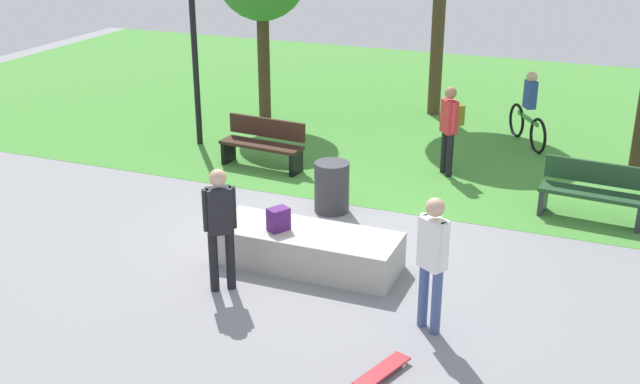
# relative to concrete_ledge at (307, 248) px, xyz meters

# --- Properties ---
(ground_plane) EXTENTS (28.00, 28.00, 0.00)m
(ground_plane) POSITION_rel_concrete_ledge_xyz_m (-0.27, 1.05, -0.26)
(ground_plane) COLOR gray
(grass_lawn) EXTENTS (26.60, 12.77, 0.01)m
(grass_lawn) POSITION_rel_concrete_ledge_xyz_m (-0.27, 8.66, -0.26)
(grass_lawn) COLOR #478C38
(grass_lawn) RESTS_ON ground_plane
(concrete_ledge) EXTENTS (2.58, 0.95, 0.52)m
(concrete_ledge) POSITION_rel_concrete_ledge_xyz_m (0.00, 0.00, 0.00)
(concrete_ledge) COLOR #A8A59E
(concrete_ledge) RESTS_ON ground_plane
(backpack_on_ledge) EXTENTS (0.31, 0.34, 0.32)m
(backpack_on_ledge) POSITION_rel_concrete_ledge_xyz_m (-0.37, -0.10, 0.42)
(backpack_on_ledge) COLOR #4C1E66
(backpack_on_ledge) RESTS_ON concrete_ledge
(skater_performing_trick) EXTENTS (0.38, 0.34, 1.69)m
(skater_performing_trick) POSITION_rel_concrete_ledge_xyz_m (2.00, -1.00, 0.73)
(skater_performing_trick) COLOR #3F5184
(skater_performing_trick) RESTS_ON ground_plane
(skater_watching) EXTENTS (0.37, 0.36, 1.67)m
(skater_watching) POSITION_rel_concrete_ledge_xyz_m (-0.75, -1.04, 0.72)
(skater_watching) COLOR black
(skater_watching) RESTS_ON ground_plane
(skateboard_by_ledge) EXTENTS (0.45, 0.82, 0.08)m
(skateboard_by_ledge) POSITION_rel_concrete_ledge_xyz_m (1.78, -2.13, -0.20)
(skateboard_by_ledge) COLOR #A5262D
(skateboard_by_ledge) RESTS_ON ground_plane
(park_bench_near_lamppost) EXTENTS (1.64, 0.61, 0.91)m
(park_bench_near_lamppost) POSITION_rel_concrete_ledge_xyz_m (-2.34, 3.44, 0.22)
(park_bench_near_lamppost) COLOR #331E14
(park_bench_near_lamppost) RESTS_ON ground_plane
(park_bench_by_oak) EXTENTS (1.64, 0.61, 0.91)m
(park_bench_by_oak) POSITION_rel_concrete_ledge_xyz_m (3.54, 3.19, 0.22)
(park_bench_by_oak) COLOR #1E4223
(park_bench_by_oak) RESTS_ON ground_plane
(lamp_post) EXTENTS (0.28, 0.28, 4.04)m
(lamp_post) POSITION_rel_concrete_ledge_xyz_m (-4.16, 4.21, 2.21)
(lamp_post) COLOR black
(lamp_post) RESTS_ON ground_plane
(trash_bin) EXTENTS (0.56, 0.56, 0.83)m
(trash_bin) POSITION_rel_concrete_ledge_xyz_m (-0.38, 1.94, 0.15)
(trash_bin) COLOR #333338
(trash_bin) RESTS_ON ground_plane
(pedestrian_with_backpack) EXTENTS (0.45, 0.44, 1.64)m
(pedestrian_with_backpack) POSITION_rel_concrete_ledge_xyz_m (0.95, 4.34, 0.72)
(pedestrian_with_backpack) COLOR black
(pedestrian_with_backpack) RESTS_ON ground_plane
(cyclist_on_bicycle) EXTENTS (0.98, 1.59, 1.52)m
(cyclist_on_bicycle) POSITION_rel_concrete_ledge_xyz_m (2.02, 6.74, 0.37)
(cyclist_on_bicycle) COLOR black
(cyclist_on_bicycle) RESTS_ON ground_plane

